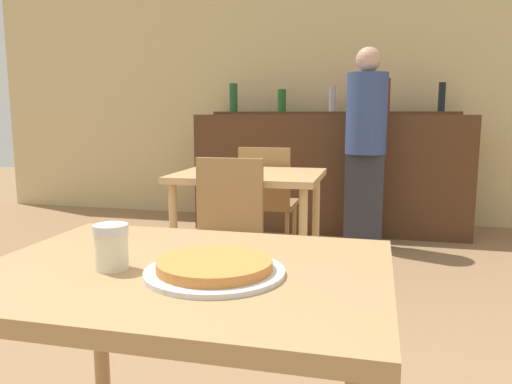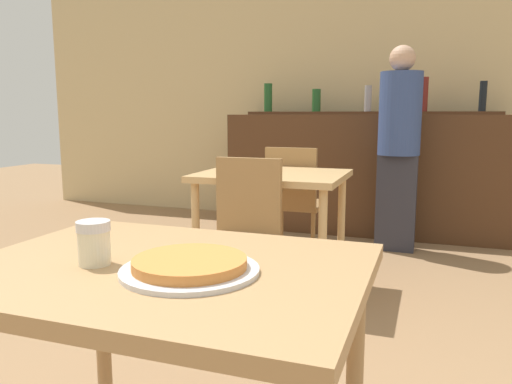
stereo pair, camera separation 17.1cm
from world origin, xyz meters
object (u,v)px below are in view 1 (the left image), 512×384
object	(u,v)px
person_standing	(366,141)
cheese_shaker	(111,247)
chair_far_side_front	(224,229)
chair_far_side_back	(267,197)
pizza_tray	(215,268)

from	to	relation	value
person_standing	cheese_shaker	bearing A→B (deg)	-98.79
chair_far_side_front	chair_far_side_back	distance (m)	1.08
cheese_shaker	person_standing	xyz separation A→B (m)	(0.51, 3.28, 0.08)
chair_far_side_front	chair_far_side_back	size ratio (longest dim) A/B	1.00
cheese_shaker	pizza_tray	bearing A→B (deg)	4.31
pizza_tray	cheese_shaker	bearing A→B (deg)	-175.69
chair_far_side_front	cheese_shaker	bearing A→B (deg)	-82.86
cheese_shaker	person_standing	distance (m)	3.32
chair_far_side_back	chair_far_side_front	bearing A→B (deg)	90.00
chair_far_side_back	pizza_tray	size ratio (longest dim) A/B	2.76
chair_far_side_front	chair_far_side_back	xyz separation A→B (m)	(0.00, 1.08, 0.00)
chair_far_side_back	pizza_tray	bearing A→B (deg)	99.72
pizza_tray	person_standing	distance (m)	3.27
chair_far_side_front	cheese_shaker	size ratio (longest dim) A/B	8.23
person_standing	chair_far_side_front	bearing A→B (deg)	-111.26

